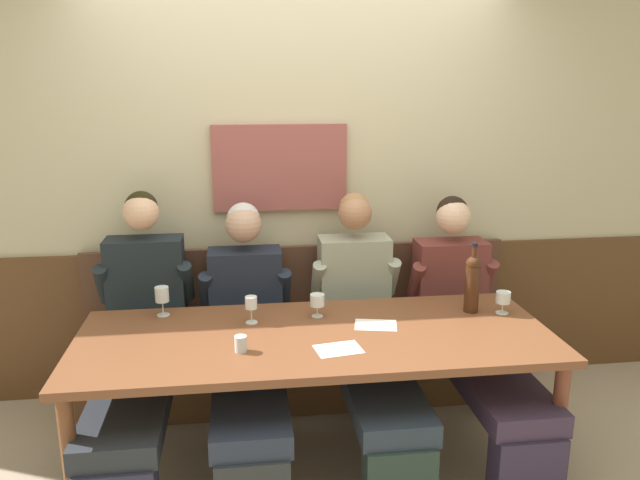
{
  "coord_description": "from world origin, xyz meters",
  "views": [
    {
      "loc": [
        -0.34,
        -2.67,
        1.94
      ],
      "look_at": [
        0.06,
        0.44,
        1.12
      ],
      "focal_mm": 34.64,
      "sensor_mm": 36.0,
      "label": 1
    }
  ],
  "objects_px": {
    "water_tumbler_left": "(241,344)",
    "wine_glass_center_front": "(317,301)",
    "wall_bench": "(302,356)",
    "person_center_left_seat": "(139,337)",
    "person_center_right_seat": "(247,335)",
    "wine_glass_left_end": "(503,299)",
    "wine_bottle_amber_mid": "(472,282)",
    "wine_glass_mid_left": "(251,304)",
    "wine_glass_center_rear": "(162,296)",
    "person_right_seat": "(470,323)",
    "dining_table": "(316,347)",
    "person_left_seat": "(366,326)"
  },
  "relations": [
    {
      "from": "person_center_left_seat",
      "to": "wine_glass_left_end",
      "type": "height_order",
      "value": "person_center_left_seat"
    },
    {
      "from": "person_right_seat",
      "to": "wine_bottle_amber_mid",
      "type": "relative_size",
      "value": 3.5
    },
    {
      "from": "person_center_left_seat",
      "to": "person_right_seat",
      "type": "xyz_separation_m",
      "value": [
        1.82,
        -0.0,
        -0.02
      ]
    },
    {
      "from": "person_center_right_seat",
      "to": "person_right_seat",
      "type": "relative_size",
      "value": 1.0
    },
    {
      "from": "wall_bench",
      "to": "wine_glass_center_rear",
      "type": "relative_size",
      "value": 16.79
    },
    {
      "from": "person_center_left_seat",
      "to": "wine_glass_center_front",
      "type": "distance_m",
      "value": 0.96
    },
    {
      "from": "person_center_right_seat",
      "to": "person_right_seat",
      "type": "height_order",
      "value": "person_right_seat"
    },
    {
      "from": "wine_glass_mid_left",
      "to": "wine_glass_center_rear",
      "type": "height_order",
      "value": "wine_glass_center_rear"
    },
    {
      "from": "person_center_right_seat",
      "to": "wine_glass_center_rear",
      "type": "relative_size",
      "value": 8.53
    },
    {
      "from": "water_tumbler_left",
      "to": "wine_glass_center_front",
      "type": "bearing_deg",
      "value": 43.86
    },
    {
      "from": "wall_bench",
      "to": "dining_table",
      "type": "xyz_separation_m",
      "value": [
        0.0,
        -0.71,
        0.38
      ]
    },
    {
      "from": "person_center_left_seat",
      "to": "wine_glass_left_end",
      "type": "bearing_deg",
      "value": -5.28
    },
    {
      "from": "person_left_seat",
      "to": "wine_glass_center_front",
      "type": "xyz_separation_m",
      "value": [
        -0.28,
        -0.1,
        0.2
      ]
    },
    {
      "from": "wall_bench",
      "to": "wine_bottle_amber_mid",
      "type": "relative_size",
      "value": 6.89
    },
    {
      "from": "dining_table",
      "to": "wine_glass_center_rear",
      "type": "bearing_deg",
      "value": 155.56
    },
    {
      "from": "wall_bench",
      "to": "person_center_left_seat",
      "type": "distance_m",
      "value": 1.04
    },
    {
      "from": "dining_table",
      "to": "wine_glass_center_front",
      "type": "relative_size",
      "value": 19.1
    },
    {
      "from": "person_center_right_seat",
      "to": "wine_glass_center_rear",
      "type": "height_order",
      "value": "person_center_right_seat"
    },
    {
      "from": "person_center_left_seat",
      "to": "dining_table",
      "type": "bearing_deg",
      "value": -19.73
    },
    {
      "from": "wine_glass_center_rear",
      "to": "wine_glass_left_end",
      "type": "distance_m",
      "value": 1.8
    },
    {
      "from": "dining_table",
      "to": "wine_glass_left_end",
      "type": "relative_size",
      "value": 19.42
    },
    {
      "from": "wall_bench",
      "to": "person_center_left_seat",
      "type": "relative_size",
      "value": 1.96
    },
    {
      "from": "wine_glass_center_front",
      "to": "person_left_seat",
      "type": "bearing_deg",
      "value": 19.55
    },
    {
      "from": "person_right_seat",
      "to": "water_tumbler_left",
      "type": "relative_size",
      "value": 17.6
    },
    {
      "from": "wine_bottle_amber_mid",
      "to": "wine_glass_center_rear",
      "type": "relative_size",
      "value": 2.44
    },
    {
      "from": "person_center_right_seat",
      "to": "wine_glass_left_end",
      "type": "xyz_separation_m",
      "value": [
        1.35,
        -0.18,
        0.21
      ]
    },
    {
      "from": "person_center_left_seat",
      "to": "wine_glass_center_rear",
      "type": "xyz_separation_m",
      "value": [
        0.13,
        0.03,
        0.21
      ]
    },
    {
      "from": "person_right_seat",
      "to": "wine_glass_mid_left",
      "type": "height_order",
      "value": "person_right_seat"
    },
    {
      "from": "wall_bench",
      "to": "wine_glass_left_end",
      "type": "bearing_deg",
      "value": -29.07
    },
    {
      "from": "wine_glass_mid_left",
      "to": "person_center_right_seat",
      "type": "bearing_deg",
      "value": 99.93
    },
    {
      "from": "wine_bottle_amber_mid",
      "to": "wine_glass_left_end",
      "type": "distance_m",
      "value": 0.18
    },
    {
      "from": "person_center_left_seat",
      "to": "wine_glass_center_rear",
      "type": "bearing_deg",
      "value": 11.79
    },
    {
      "from": "dining_table",
      "to": "wine_glass_center_front",
      "type": "height_order",
      "value": "wine_glass_center_front"
    },
    {
      "from": "person_center_left_seat",
      "to": "wine_glass_left_end",
      "type": "relative_size",
      "value": 11.18
    },
    {
      "from": "person_left_seat",
      "to": "wine_glass_center_front",
      "type": "relative_size",
      "value": 10.95
    },
    {
      "from": "person_center_right_seat",
      "to": "dining_table",
      "type": "bearing_deg",
      "value": -44.06
    },
    {
      "from": "wine_glass_center_rear",
      "to": "wine_glass_left_end",
      "type": "relative_size",
      "value": 1.31
    },
    {
      "from": "dining_table",
      "to": "person_center_left_seat",
      "type": "relative_size",
      "value": 1.74
    },
    {
      "from": "person_center_right_seat",
      "to": "wine_glass_left_end",
      "type": "distance_m",
      "value": 1.38
    },
    {
      "from": "person_center_left_seat",
      "to": "wine_bottle_amber_mid",
      "type": "xyz_separation_m",
      "value": [
        1.76,
        -0.13,
        0.27
      ]
    },
    {
      "from": "person_right_seat",
      "to": "wine_glass_mid_left",
      "type": "distance_m",
      "value": 1.25
    },
    {
      "from": "water_tumbler_left",
      "to": "dining_table",
      "type": "bearing_deg",
      "value": 23.37
    },
    {
      "from": "person_left_seat",
      "to": "wine_glass_left_end",
      "type": "height_order",
      "value": "person_left_seat"
    },
    {
      "from": "person_left_seat",
      "to": "water_tumbler_left",
      "type": "distance_m",
      "value": 0.85
    },
    {
      "from": "person_center_right_seat",
      "to": "wine_glass_mid_left",
      "type": "relative_size",
      "value": 9.43
    },
    {
      "from": "person_center_right_seat",
      "to": "person_center_left_seat",
      "type": "bearing_deg",
      "value": 179.89
    },
    {
      "from": "wine_glass_left_end",
      "to": "person_center_right_seat",
      "type": "bearing_deg",
      "value": 172.58
    },
    {
      "from": "person_right_seat",
      "to": "wine_glass_left_end",
      "type": "relative_size",
      "value": 11.13
    },
    {
      "from": "person_center_left_seat",
      "to": "person_right_seat",
      "type": "bearing_deg",
      "value": -0.08
    },
    {
      "from": "wine_bottle_amber_mid",
      "to": "water_tumbler_left",
      "type": "bearing_deg",
      "value": -164.06
    }
  ]
}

